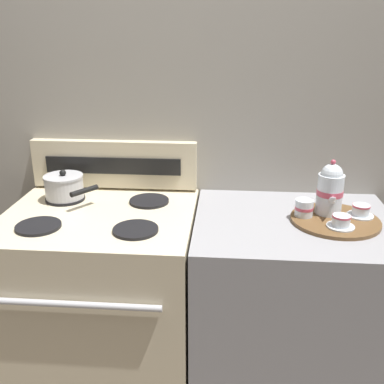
% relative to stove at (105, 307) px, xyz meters
% --- Properties ---
extents(wall_back, '(6.00, 0.05, 2.20)m').
position_rel_stove_xyz_m(wall_back, '(0.40, 0.35, 0.65)').
color(wall_back, '#9E998E').
rests_on(wall_back, ground).
extents(stove, '(0.77, 0.68, 0.90)m').
position_rel_stove_xyz_m(stove, '(0.00, 0.00, 0.00)').
color(stove, beige).
rests_on(stove, ground).
extents(control_panel, '(0.76, 0.05, 0.22)m').
position_rel_stove_xyz_m(control_panel, '(-0.00, 0.30, 0.56)').
color(control_panel, beige).
rests_on(control_panel, stove).
extents(side_counter, '(0.79, 0.65, 0.89)m').
position_rel_stove_xyz_m(side_counter, '(0.79, 0.00, -0.00)').
color(side_counter, '#939399').
rests_on(side_counter, ground).
extents(saucepan, '(0.25, 0.23, 0.13)m').
position_rel_stove_xyz_m(saucepan, '(-0.18, 0.15, 0.51)').
color(saucepan, '#B7B7BC').
rests_on(saucepan, stove).
extents(serving_tray, '(0.34, 0.34, 0.01)m').
position_rel_stove_xyz_m(serving_tray, '(0.94, -0.00, 0.45)').
color(serving_tray, brown).
rests_on(serving_tray, side_counter).
extents(teapot, '(0.10, 0.16, 0.22)m').
position_rel_stove_xyz_m(teapot, '(0.92, 0.05, 0.56)').
color(teapot, silver).
rests_on(teapot, serving_tray).
extents(teacup_left, '(0.10, 0.10, 0.05)m').
position_rel_stove_xyz_m(teacup_left, '(0.94, -0.08, 0.48)').
color(teacup_left, silver).
rests_on(teacup_left, serving_tray).
extents(teacup_right, '(0.10, 0.10, 0.05)m').
position_rel_stove_xyz_m(teacup_right, '(1.04, 0.03, 0.48)').
color(teacup_right, silver).
rests_on(teacup_right, serving_tray).
extents(creamer_jug, '(0.07, 0.07, 0.07)m').
position_rel_stove_xyz_m(creamer_jug, '(0.82, 0.02, 0.49)').
color(creamer_jug, silver).
rests_on(creamer_jug, serving_tray).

